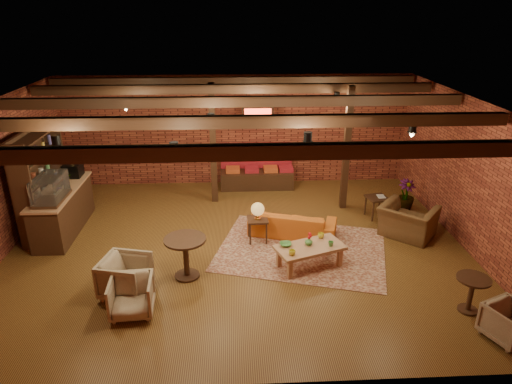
{
  "coord_description": "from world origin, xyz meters",
  "views": [
    {
      "loc": [
        -0.06,
        -8.95,
        5.01
      ],
      "look_at": [
        0.4,
        0.2,
        1.23
      ],
      "focal_mm": 32.0,
      "sensor_mm": 36.0,
      "label": 1
    }
  ],
  "objects_px": {
    "sofa": "(293,223)",
    "armchair_a": "(125,275)",
    "round_table_left": "(186,251)",
    "armchair_b": "(131,295)",
    "armchair_right": "(408,216)",
    "side_table_book": "(377,199)",
    "side_table_lamp": "(258,212)",
    "round_table_right": "(472,289)",
    "plant_tall": "(410,165)",
    "coffee_table": "(309,248)",
    "armchair_far": "(509,321)"
  },
  "relations": [
    {
      "from": "armchair_right",
      "to": "armchair_far",
      "type": "relative_size",
      "value": 1.74
    },
    {
      "from": "round_table_left",
      "to": "side_table_book",
      "type": "distance_m",
      "value": 5.18
    },
    {
      "from": "sofa",
      "to": "armchair_right",
      "type": "bearing_deg",
      "value": -167.82
    },
    {
      "from": "armchair_right",
      "to": "plant_tall",
      "type": "distance_m",
      "value": 1.71
    },
    {
      "from": "sofa",
      "to": "side_table_lamp",
      "type": "xyz_separation_m",
      "value": [
        -0.83,
        -0.27,
        0.43
      ]
    },
    {
      "from": "side_table_lamp",
      "to": "armchair_right",
      "type": "bearing_deg",
      "value": 1.04
    },
    {
      "from": "armchair_a",
      "to": "plant_tall",
      "type": "xyz_separation_m",
      "value": [
        6.5,
        3.47,
        0.8
      ]
    },
    {
      "from": "plant_tall",
      "to": "sofa",
      "type": "bearing_deg",
      "value": -157.96
    },
    {
      "from": "coffee_table",
      "to": "side_table_lamp",
      "type": "relative_size",
      "value": 1.62
    },
    {
      "from": "armchair_b",
      "to": "armchair_right",
      "type": "relative_size",
      "value": 0.64
    },
    {
      "from": "coffee_table",
      "to": "round_table_left",
      "type": "bearing_deg",
      "value": -174.16
    },
    {
      "from": "coffee_table",
      "to": "round_table_right",
      "type": "height_order",
      "value": "coffee_table"
    },
    {
      "from": "armchair_b",
      "to": "side_table_lamp",
      "type": "bearing_deg",
      "value": 43.51
    },
    {
      "from": "armchair_b",
      "to": "armchair_right",
      "type": "xyz_separation_m",
      "value": [
        5.79,
        2.58,
        0.14
      ]
    },
    {
      "from": "armchair_right",
      "to": "side_table_book",
      "type": "distance_m",
      "value": 1.12
    },
    {
      "from": "round_table_right",
      "to": "coffee_table",
      "type": "bearing_deg",
      "value": 148.24
    },
    {
      "from": "armchair_right",
      "to": "plant_tall",
      "type": "relative_size",
      "value": 0.48
    },
    {
      "from": "sofa",
      "to": "plant_tall",
      "type": "height_order",
      "value": "plant_tall"
    },
    {
      "from": "sofa",
      "to": "side_table_book",
      "type": "height_order",
      "value": "sofa"
    },
    {
      "from": "coffee_table",
      "to": "round_table_right",
      "type": "relative_size",
      "value": 2.28
    },
    {
      "from": "side_table_lamp",
      "to": "armchair_b",
      "type": "distance_m",
      "value": 3.44
    },
    {
      "from": "side_table_lamp",
      "to": "armchair_far",
      "type": "distance_m",
      "value": 5.19
    },
    {
      "from": "round_table_left",
      "to": "plant_tall",
      "type": "distance_m",
      "value": 6.21
    },
    {
      "from": "round_table_left",
      "to": "armchair_b",
      "type": "relative_size",
      "value": 1.14
    },
    {
      "from": "coffee_table",
      "to": "side_table_lamp",
      "type": "distance_m",
      "value": 1.54
    },
    {
      "from": "armchair_right",
      "to": "armchair_far",
      "type": "xyz_separation_m",
      "value": [
        0.36,
        -3.55,
        -0.17
      ]
    },
    {
      "from": "sofa",
      "to": "round_table_right",
      "type": "distance_m",
      "value": 4.08
    },
    {
      "from": "round_table_left",
      "to": "armchair_a",
      "type": "bearing_deg",
      "value": -153.56
    },
    {
      "from": "armchair_far",
      "to": "sofa",
      "type": "bearing_deg",
      "value": 104.96
    },
    {
      "from": "round_table_left",
      "to": "armchair_far",
      "type": "xyz_separation_m",
      "value": [
        5.3,
        -2.08,
        -0.24
      ]
    },
    {
      "from": "coffee_table",
      "to": "armchair_far",
      "type": "relative_size",
      "value": 2.29
    },
    {
      "from": "coffee_table",
      "to": "side_table_lamp",
      "type": "xyz_separation_m",
      "value": [
        -0.98,
        1.15,
        0.3
      ]
    },
    {
      "from": "round_table_left",
      "to": "armchair_b",
      "type": "xyz_separation_m",
      "value": [
        -0.84,
        -1.11,
        -0.2
      ]
    },
    {
      "from": "side_table_book",
      "to": "armchair_b",
      "type": "bearing_deg",
      "value": -146.1
    },
    {
      "from": "coffee_table",
      "to": "side_table_book",
      "type": "distance_m",
      "value": 3.06
    },
    {
      "from": "round_table_left",
      "to": "round_table_right",
      "type": "bearing_deg",
      "value": -14.96
    },
    {
      "from": "sofa",
      "to": "round_table_left",
      "type": "distance_m",
      "value": 2.87
    },
    {
      "from": "round_table_left",
      "to": "round_table_right",
      "type": "distance_m",
      "value": 5.22
    },
    {
      "from": "armchair_a",
      "to": "round_table_left",
      "type": "bearing_deg",
      "value": -49.97
    },
    {
      "from": "coffee_table",
      "to": "round_table_left",
      "type": "xyz_separation_m",
      "value": [
        -2.46,
        -0.25,
        0.16
      ]
    },
    {
      "from": "sofa",
      "to": "round_table_right",
      "type": "bearing_deg",
      "value": 148.88
    },
    {
      "from": "sofa",
      "to": "armchair_a",
      "type": "xyz_separation_m",
      "value": [
        -3.37,
        -2.2,
        0.12
      ]
    },
    {
      "from": "side_table_lamp",
      "to": "round_table_right",
      "type": "bearing_deg",
      "value": -37.64
    },
    {
      "from": "armchair_a",
      "to": "armchair_far",
      "type": "relative_size",
      "value": 1.24
    },
    {
      "from": "round_table_left",
      "to": "armchair_right",
      "type": "relative_size",
      "value": 0.73
    },
    {
      "from": "side_table_lamp",
      "to": "plant_tall",
      "type": "bearing_deg",
      "value": 21.25
    },
    {
      "from": "round_table_left",
      "to": "armchair_right",
      "type": "distance_m",
      "value": 5.16
    },
    {
      "from": "coffee_table",
      "to": "armchair_b",
      "type": "height_order",
      "value": "armchair_b"
    },
    {
      "from": "armchair_a",
      "to": "armchair_right",
      "type": "bearing_deg",
      "value": -58.05
    },
    {
      "from": "sofa",
      "to": "armchair_far",
      "type": "xyz_separation_m",
      "value": [
        3.0,
        -3.76,
        0.04
      ]
    }
  ]
}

